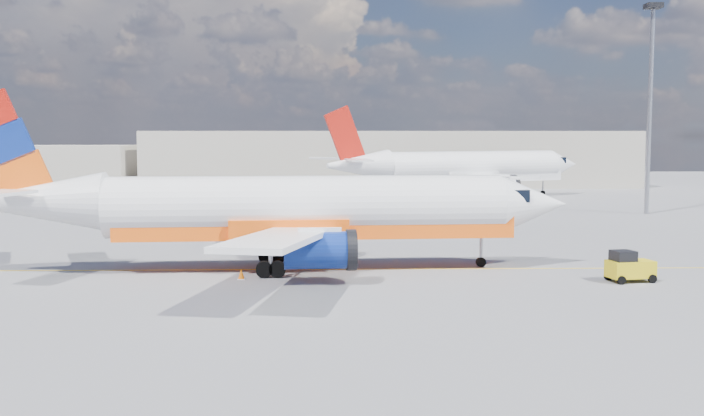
{
  "coord_description": "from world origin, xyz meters",
  "views": [
    {
      "loc": [
        -3.36,
        -39.62,
        7.33
      ],
      "look_at": [
        -2.32,
        1.86,
        3.5
      ],
      "focal_mm": 40.0,
      "sensor_mm": 36.0,
      "label": 1
    }
  ],
  "objects_px": {
    "second_jet": "(465,168)",
    "gse_tug": "(629,267)",
    "main_jet": "(288,210)",
    "traffic_cone": "(241,274)"
  },
  "relations": [
    {
      "from": "second_jet",
      "to": "gse_tug",
      "type": "relative_size",
      "value": 14.09
    },
    {
      "from": "second_jet",
      "to": "main_jet",
      "type": "bearing_deg",
      "value": -135.17
    },
    {
      "from": "main_jet",
      "to": "traffic_cone",
      "type": "relative_size",
      "value": 59.61
    },
    {
      "from": "second_jet",
      "to": "gse_tug",
      "type": "distance_m",
      "value": 52.7
    },
    {
      "from": "main_jet",
      "to": "traffic_cone",
      "type": "xyz_separation_m",
      "value": [
        -2.25,
        -2.82,
        -3.02
      ]
    },
    {
      "from": "second_jet",
      "to": "traffic_cone",
      "type": "bearing_deg",
      "value": -136.34
    },
    {
      "from": "main_jet",
      "to": "gse_tug",
      "type": "bearing_deg",
      "value": -16.56
    },
    {
      "from": "gse_tug",
      "to": "main_jet",
      "type": "bearing_deg",
      "value": 155.8
    },
    {
      "from": "main_jet",
      "to": "traffic_cone",
      "type": "distance_m",
      "value": 4.7
    },
    {
      "from": "gse_tug",
      "to": "traffic_cone",
      "type": "relative_size",
      "value": 4.45
    }
  ]
}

